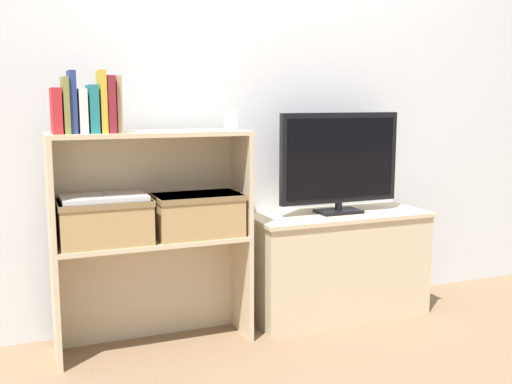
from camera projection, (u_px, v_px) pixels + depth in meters
name	position (u px, v px, depth m)	size (l,w,h in m)	color
ground_plane	(267.00, 340.00, 2.76)	(16.00, 16.00, 0.00)	brown
wall_back	(236.00, 78.00, 2.94)	(10.00, 0.05, 2.40)	silver
tv_stand	(337.00, 263.00, 3.06)	(0.91, 0.38, 0.53)	#CCB793
tv	(340.00, 160.00, 2.97)	(0.64, 0.14, 0.50)	black
bookshelf_lower_tier	(151.00, 277.00, 2.70)	(0.85, 0.26, 0.49)	#CCB793
bookshelf_upper_tier	(148.00, 171.00, 2.62)	(0.85, 0.26, 0.47)	#CCB793
book_crimson	(56.00, 111.00, 2.37)	(0.04, 0.16, 0.18)	#B22328
book_olive	(65.00, 106.00, 2.38)	(0.02, 0.15, 0.22)	olive
book_navy	(72.00, 102.00, 2.39)	(0.03, 0.13, 0.25)	navy
book_ivory	(82.00, 111.00, 2.40)	(0.03, 0.15, 0.18)	silver
book_teal	(93.00, 109.00, 2.42)	(0.04, 0.15, 0.19)	#1E7075
book_mustard	(102.00, 102.00, 2.43)	(0.02, 0.14, 0.25)	gold
book_maroon	(110.00, 104.00, 2.44)	(0.03, 0.16, 0.23)	maroon
book_tan	(118.00, 104.00, 2.45)	(0.02, 0.12, 0.23)	tan
baby_monitor	(231.00, 119.00, 2.68)	(0.05, 0.04, 0.12)	white
storage_basket_left	(105.00, 220.00, 2.51)	(0.38, 0.23, 0.19)	tan
storage_basket_right	(198.00, 213.00, 2.66)	(0.38, 0.23, 0.19)	tan
laptop	(104.00, 197.00, 2.50)	(0.35, 0.21, 0.02)	#BCBCC1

